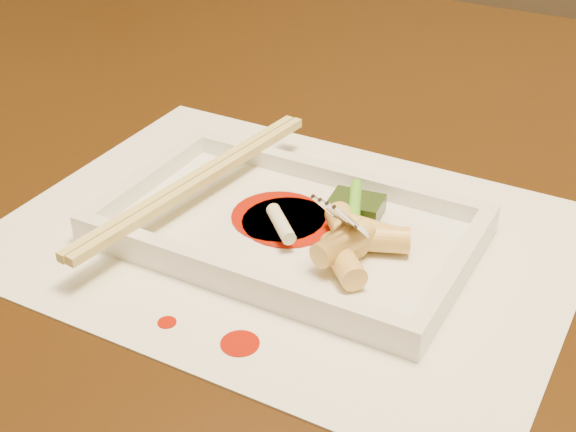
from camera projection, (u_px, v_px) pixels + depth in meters
The scene contains 22 objects.
table at pixel (364, 251), 0.74m from camera, with size 1.40×0.90×0.75m.
placemat at pixel (288, 238), 0.58m from camera, with size 0.40×0.30×0.00m, color white.
sauce_splatter_a at pixel (240, 343), 0.48m from camera, with size 0.02×0.02×0.00m, color #A31404.
sauce_splatter_b at pixel (167, 322), 0.50m from camera, with size 0.01×0.01×0.00m, color #A31404.
plate_base at pixel (288, 232), 0.58m from camera, with size 0.26×0.16×0.01m, color white.
plate_rim_far at pixel (333, 175), 0.62m from camera, with size 0.26×0.01×0.01m, color white.
plate_rim_near at pixel (233, 274), 0.51m from camera, with size 0.26×0.01×0.01m, color white.
plate_rim_left at pixel (148, 178), 0.62m from camera, with size 0.01×0.14×0.01m, color white.
plate_rim_right at pixel (456, 269), 0.52m from camera, with size 0.01×0.14×0.01m, color white.
veg_piece at pixel (356, 206), 0.58m from camera, with size 0.04×0.03×0.01m, color black.
scallion_white at pixel (281, 224), 0.56m from camera, with size 0.01×0.01×0.04m, color #EAEACC.
scallion_green at pixel (354, 214), 0.56m from camera, with size 0.01×0.01×0.09m, color #48A81B.
chopstick_a at pixel (192, 179), 0.60m from camera, with size 0.01×0.25×0.01m, color #DDC86E.
chopstick_b at pixel (201, 182), 0.59m from camera, with size 0.01×0.25×0.01m, color #DDC86E.
fork at pixel (396, 147), 0.52m from camera, with size 0.09×0.10×0.14m, color silver, non-canonical shape.
sauce_blob_0 at pixel (288, 222), 0.58m from camera, with size 0.07×0.07×0.00m, color #A31404.
sauce_blob_1 at pixel (279, 216), 0.59m from camera, with size 0.07×0.07×0.00m, color #A31404.
rice_cake_0 at pixel (372, 238), 0.54m from camera, with size 0.02×0.02×0.05m, color #F6D673.
rice_cake_1 at pixel (373, 232), 0.55m from camera, with size 0.02×0.02×0.05m, color #F6D673.
rice_cake_2 at pixel (343, 243), 0.53m from camera, with size 0.02×0.02×0.05m, color #F6D673.
rice_cake_3 at pixel (343, 260), 0.52m from camera, with size 0.02×0.02×0.05m, color #F6D673.
rice_cake_4 at pixel (346, 230), 0.55m from camera, with size 0.02×0.02×0.05m, color #F6D673.
Camera 1 is at (0.23, -0.57, 1.07)m, focal length 50.00 mm.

